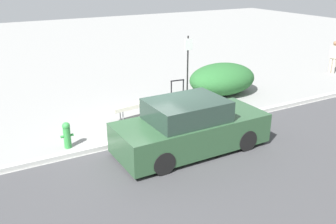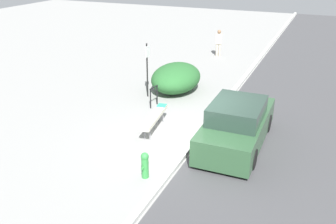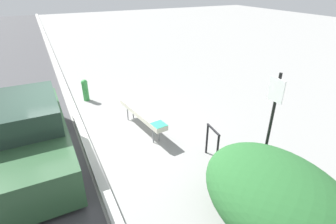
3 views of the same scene
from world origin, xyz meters
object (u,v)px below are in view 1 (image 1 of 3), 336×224
at_px(bench, 141,104).
at_px(fire_hydrant, 67,134).
at_px(bike_rack, 177,88).
at_px(parked_car_near, 190,128).
at_px(pedestrian, 334,56).
at_px(sign_post, 188,59).

relative_size(bench, fire_hydrant, 2.83).
distance_m(bike_rack, fire_hydrant, 5.17).
height_order(bench, parked_car_near, parked_car_near).
height_order(bike_rack, pedestrian, pedestrian).
bearing_deg(fire_hydrant, bike_rack, 22.75).
bearing_deg(bench, fire_hydrant, -167.08).
bearing_deg(parked_car_near, bench, 92.40).
relative_size(sign_post, fire_hydrant, 3.01).
xyz_separation_m(bike_rack, pedestrian, (8.62, -0.13, 0.33)).
height_order(bench, fire_hydrant, fire_hydrant).
distance_m(bike_rack, sign_post, 1.45).
distance_m(pedestrian, parked_car_near, 11.09).
bearing_deg(bench, parked_car_near, -94.55).
bearing_deg(bike_rack, parked_car_near, -115.79).
distance_m(bench, sign_post, 3.45).
bearing_deg(bench, bike_rack, 18.45).
xyz_separation_m(bike_rack, sign_post, (0.90, 0.71, 0.88)).
xyz_separation_m(sign_post, parked_car_near, (-2.74, -4.52, -0.71)).
xyz_separation_m(fire_hydrant, pedestrian, (13.38, 1.86, 0.43)).
bearing_deg(pedestrian, sign_post, -109.69).
relative_size(bike_rack, sign_post, 0.36).
relative_size(bike_rack, pedestrian, 0.53).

